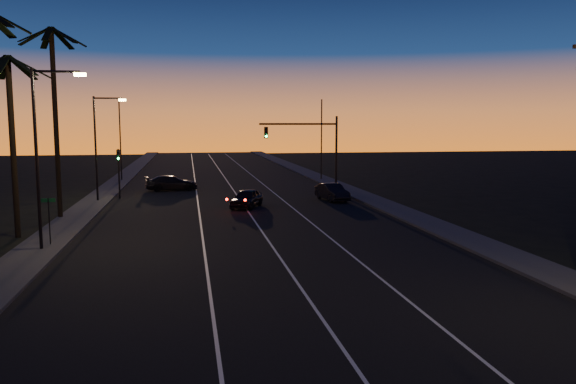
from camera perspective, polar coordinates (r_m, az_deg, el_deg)
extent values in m
cube|color=black|center=(39.81, -4.65, -2.21)|extent=(20.00, 170.00, 0.01)
cube|color=#353533|center=(40.33, -20.72, -2.42)|extent=(2.40, 170.00, 0.16)
cube|color=#353533|center=(42.34, 10.62, -1.66)|extent=(2.40, 170.00, 0.16)
cube|color=silver|center=(39.65, -8.98, -2.30)|extent=(0.12, 160.00, 0.01)
cube|color=silver|center=(39.86, -3.94, -2.18)|extent=(0.12, 160.00, 0.01)
cube|color=silver|center=(40.38, 1.01, -2.04)|extent=(0.12, 160.00, 0.01)
cube|color=black|center=(28.86, -26.83, 15.38)|extent=(2.18, 0.92, 1.18)
cylinder|color=black|center=(34.49, -26.16, 4.02)|extent=(0.32, 0.32, 10.00)
cube|color=black|center=(34.58, -24.78, 11.46)|extent=(2.18, 0.92, 1.18)
cube|color=black|center=(35.41, -25.43, 11.31)|extent=(1.25, 2.12, 1.18)
cube|color=black|center=(35.63, -26.89, 11.20)|extent=(1.34, 2.09, 1.18)
cube|color=black|center=(33.58, -27.03, 11.50)|extent=(0.45, 2.16, 1.18)
cube|color=black|center=(33.76, -25.47, 11.55)|extent=(1.95, 1.61, 1.18)
cylinder|color=black|center=(40.04, -22.51, 6.31)|extent=(0.32, 0.32, 12.50)
cube|color=black|center=(40.48, -21.36, 14.44)|extent=(2.18, 0.92, 1.18)
cube|color=black|center=(41.27, -21.99, 14.26)|extent=(1.25, 2.12, 1.18)
cube|color=black|center=(41.44, -23.28, 14.17)|extent=(1.34, 2.09, 1.18)
cube|color=black|center=(40.86, -24.30, 14.23)|extent=(2.18, 0.82, 1.18)
cube|color=black|center=(39.95, -24.29, 14.41)|extent=(1.90, 1.69, 1.18)
cube|color=black|center=(39.40, -23.21, 14.58)|extent=(0.45, 2.16, 1.18)
cube|color=black|center=(39.64, -21.88, 14.59)|extent=(1.95, 1.61, 1.18)
cylinder|color=black|center=(30.09, -24.16, 2.84)|extent=(0.16, 0.16, 9.00)
cylinder|color=black|center=(29.88, -22.50, 11.25)|extent=(2.20, 0.12, 0.12)
cube|color=#EDC45E|center=(29.66, -20.38, 11.13)|extent=(0.55, 0.26, 0.16)
cylinder|color=black|center=(47.74, -18.95, 4.08)|extent=(0.16, 0.16, 8.50)
cylinder|color=black|center=(47.57, -17.82, 9.06)|extent=(2.20, 0.12, 0.12)
cube|color=#EDC45E|center=(47.44, -16.48, 8.96)|extent=(0.55, 0.26, 0.16)
cylinder|color=black|center=(31.36, -23.08, -2.86)|extent=(0.06, 0.06, 2.60)
cube|color=#0D5323|center=(31.20, -23.18, -0.78)|extent=(0.70, 0.03, 0.20)
cylinder|color=black|center=(50.95, 4.93, 3.75)|extent=(0.20, 0.20, 7.00)
cylinder|color=black|center=(50.08, 1.06, 6.92)|extent=(7.00, 0.16, 0.16)
cube|color=black|center=(49.60, -2.25, 6.05)|extent=(0.32, 0.28, 1.00)
sphere|color=black|center=(49.43, -2.22, 6.42)|extent=(0.20, 0.20, 0.20)
sphere|color=black|center=(49.44, -2.22, 6.05)|extent=(0.20, 0.20, 0.20)
sphere|color=#14FF59|center=(49.44, -2.22, 5.68)|extent=(0.20, 0.20, 0.20)
cylinder|color=black|center=(49.65, -16.79, 1.77)|extent=(0.14, 0.14, 4.20)
cube|color=black|center=(49.54, -16.86, 3.62)|extent=(0.28, 0.25, 0.90)
sphere|color=black|center=(49.38, -16.89, 3.93)|extent=(0.18, 0.18, 0.18)
sphere|color=black|center=(49.39, -16.88, 3.61)|extent=(0.18, 0.18, 0.18)
sphere|color=#14FF59|center=(49.41, -16.87, 3.28)|extent=(0.18, 0.18, 0.18)
cylinder|color=black|center=(64.57, -16.67, 5.05)|extent=(0.14, 0.14, 9.00)
cylinder|color=black|center=(62.90, 3.42, 5.29)|extent=(0.14, 0.14, 9.00)
imported|color=black|center=(42.65, -4.22, -0.64)|extent=(3.17, 4.39, 1.39)
sphere|color=#FF0F05|center=(40.58, -6.24, -0.74)|extent=(0.18, 0.18, 0.18)
sphere|color=#FF0F05|center=(40.12, -4.38, -0.81)|extent=(0.18, 0.18, 0.18)
imported|color=black|center=(46.54, 4.51, 0.00)|extent=(2.13, 4.42, 1.40)
imported|color=black|center=(54.47, -11.76, 0.91)|extent=(5.14, 2.67, 1.42)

